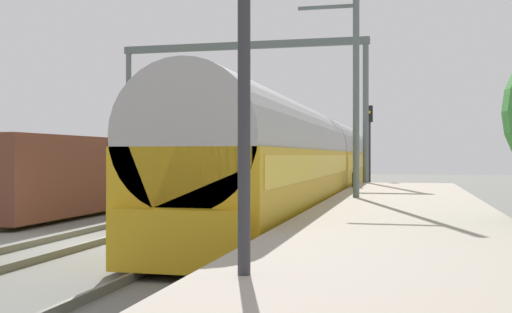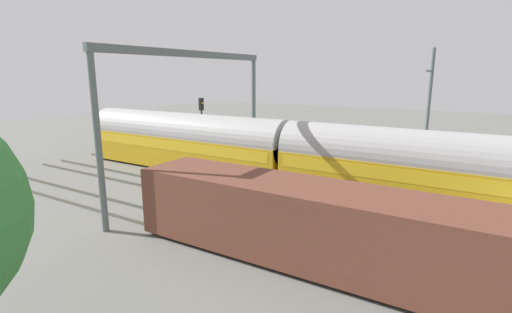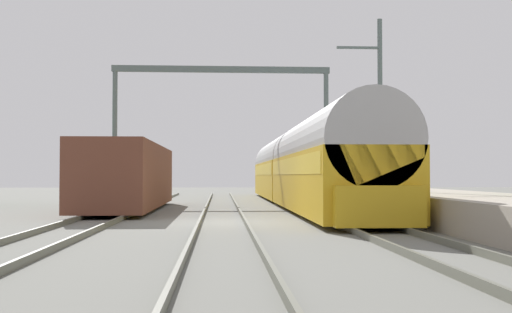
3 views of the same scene
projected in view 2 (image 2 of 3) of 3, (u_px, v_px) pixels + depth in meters
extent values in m
cube|color=#A39989|center=(481.00, 188.00, 21.01)|extent=(4.40, 28.00, 0.90)
cube|color=gold|center=(434.00, 185.00, 18.68)|extent=(2.90, 16.00, 2.20)
cube|color=gold|center=(436.00, 173.00, 18.54)|extent=(2.93, 15.36, 0.64)
cylinder|color=#A4A4A4|center=(437.00, 160.00, 18.40)|extent=(2.84, 16.00, 2.84)
cube|color=gold|center=(184.00, 151.00, 26.97)|extent=(2.90, 16.00, 2.20)
cube|color=gold|center=(184.00, 142.00, 26.83)|extent=(2.93, 15.36, 0.64)
cylinder|color=#A4A4A4|center=(184.00, 133.00, 26.69)|extent=(2.84, 16.00, 2.84)
cube|color=brown|center=(299.00, 221.00, 13.55)|extent=(2.80, 13.00, 2.70)
cube|color=black|center=(298.00, 254.00, 13.83)|extent=(2.52, 11.96, 0.10)
cylinder|color=black|center=(313.00, 174.00, 24.10)|extent=(0.21, 0.21, 0.85)
cube|color=#232833|center=(313.00, 162.00, 23.94)|extent=(0.31, 0.44, 0.64)
sphere|color=tan|center=(313.00, 155.00, 23.85)|extent=(0.24, 0.24, 0.24)
cylinder|color=#2D2D33|center=(202.00, 137.00, 28.35)|extent=(0.14, 0.14, 4.02)
cube|color=black|center=(201.00, 104.00, 27.82)|extent=(0.36, 0.20, 0.90)
sphere|color=yellow|center=(202.00, 103.00, 27.74)|extent=(0.16, 0.16, 0.16)
cylinder|color=#546360|center=(98.00, 146.00, 15.57)|extent=(0.28, 0.28, 7.50)
cylinder|color=#546360|center=(254.00, 117.00, 25.77)|extent=(0.28, 0.28, 7.50)
cube|color=#546360|center=(192.00, 54.00, 19.82)|extent=(12.62, 0.24, 0.36)
cylinder|color=#546360|center=(427.00, 124.00, 20.55)|extent=(0.20, 0.20, 8.00)
cube|color=#546360|center=(430.00, 71.00, 19.20)|extent=(1.80, 0.10, 0.10)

